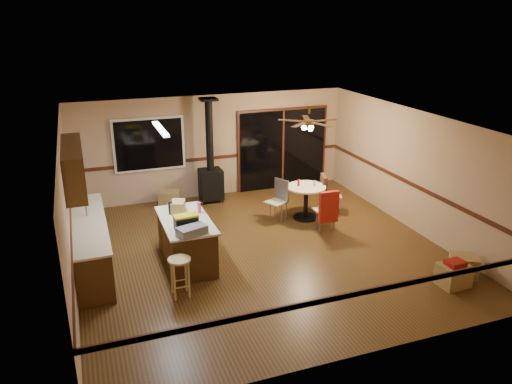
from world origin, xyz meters
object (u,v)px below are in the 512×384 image
blue_bucket (199,270)px  box_under_window (169,198)px  box_corner_a (453,275)px  toolbox_grey (192,231)px  chair_right (325,190)px  wood_stove (211,174)px  box_corner_b (464,266)px  chair_left (279,195)px  chair_near (328,207)px  bar_stool (180,277)px  dining_table (306,197)px  toolbox_black (186,223)px  kitchen_island (186,241)px

blue_bucket → box_under_window: 3.66m
box_under_window → box_corner_a: size_ratio=0.92×
toolbox_grey → chair_right: size_ratio=0.72×
wood_stove → chair_right: size_ratio=3.60×
box_under_window → box_corner_b: same height
chair_left → box_corner_a: bearing=-65.3°
chair_near → chair_right: same height
box_under_window → toolbox_grey: bearing=-94.1°
bar_stool → dining_table: bearing=34.4°
wood_stove → box_corner_a: 6.18m
toolbox_black → toolbox_grey: bearing=-83.2°
blue_bucket → dining_table: 3.49m
blue_bucket → chair_near: size_ratio=0.39×
blue_bucket → box_corner_b: box_corner_b is taller
chair_left → box_corner_a: size_ratio=1.06×
kitchen_island → chair_left: 2.81m
toolbox_grey → box_corner_a: toolbox_grey is taller
chair_right → box_corner_b: 3.67m
toolbox_grey → dining_table: 3.68m
blue_bucket → box_corner_a: (4.09, -1.83, 0.08)m
blue_bucket → chair_right: size_ratio=0.39×
wood_stove → toolbox_black: (-1.37, -3.47, 0.28)m
bar_stool → chair_right: bearing=31.8°
kitchen_island → chair_near: (3.16, 0.35, 0.14)m
box_corner_a → toolbox_grey: bearing=158.3°
box_under_window → chair_left: bearing=-37.9°
chair_left → chair_near: (0.71, -1.03, 0.01)m
blue_bucket → dining_table: size_ratio=0.31×
toolbox_black → box_corner_a: (4.25, -1.98, -0.82)m
bar_stool → chair_right: (3.94, 2.44, 0.25)m
toolbox_grey → box_corner_b: size_ratio=1.08×
toolbox_black → chair_near: size_ratio=0.58×
wood_stove → blue_bucket: (-1.21, -3.61, -0.61)m
wood_stove → toolbox_grey: bearing=-109.6°
bar_stool → chair_left: 3.76m
chair_near → bar_stool: bearing=-157.5°
kitchen_island → box_corner_a: (4.18, -2.39, -0.26)m
wood_stove → chair_right: (2.28, -1.72, -0.13)m
wood_stove → chair_left: size_ratio=4.65×
bar_stool → blue_bucket: size_ratio=2.51×
bar_stool → dining_table: size_ratio=0.77×
chair_right → box_corner_a: (0.60, -3.73, -0.40)m
kitchen_island → box_corner_b: 5.09m
toolbox_black → box_corner_b: size_ratio=0.88×
wood_stove → blue_bucket: size_ratio=9.15×
toolbox_grey → toolbox_black: (-0.04, 0.30, 0.03)m
box_under_window → kitchen_island: bearing=-94.4°
toolbox_black → box_corner_b: bearing=-20.6°
box_corner_b → wood_stove: bearing=122.3°
toolbox_black → dining_table: size_ratio=0.46×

